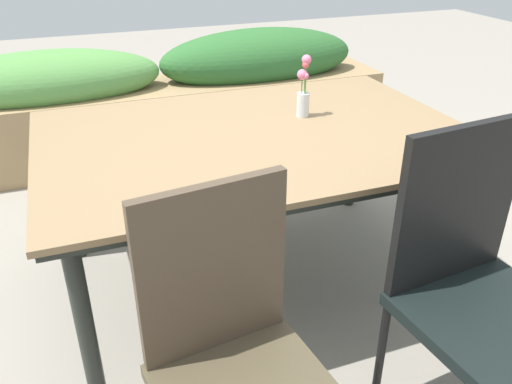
{
  "coord_description": "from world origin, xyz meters",
  "views": [
    {
      "loc": [
        -0.62,
        -1.8,
        1.49
      ],
      "look_at": [
        0.06,
        0.04,
        0.45
      ],
      "focal_mm": 36.89,
      "sensor_mm": 36.0,
      "label": 1
    }
  ],
  "objects_px": {
    "chair_near_right": "(478,279)",
    "chair_near_left": "(234,351)",
    "dining_table": "(256,146)",
    "flower_vase": "(304,91)",
    "planter_box": "(164,99)"
  },
  "relations": [
    {
      "from": "dining_table",
      "to": "chair_near_left",
      "type": "bearing_deg",
      "value": -113.51
    },
    {
      "from": "flower_vase",
      "to": "planter_box",
      "type": "distance_m",
      "value": 1.59
    },
    {
      "from": "chair_near_right",
      "to": "chair_near_left",
      "type": "xyz_separation_m",
      "value": [
        -0.76,
        -0.01,
        -0.02
      ]
    },
    {
      "from": "flower_vase",
      "to": "planter_box",
      "type": "bearing_deg",
      "value": 102.43
    },
    {
      "from": "chair_near_right",
      "to": "chair_near_left",
      "type": "distance_m",
      "value": 0.77
    },
    {
      "from": "dining_table",
      "to": "flower_vase",
      "type": "height_order",
      "value": "flower_vase"
    },
    {
      "from": "chair_near_left",
      "to": "planter_box",
      "type": "xyz_separation_m",
      "value": [
        0.32,
        2.5,
        -0.14
      ]
    },
    {
      "from": "dining_table",
      "to": "chair_near_left",
      "type": "distance_m",
      "value": 0.99
    },
    {
      "from": "dining_table",
      "to": "chair_near_left",
      "type": "relative_size",
      "value": 1.8
    },
    {
      "from": "planter_box",
      "to": "flower_vase",
      "type": "bearing_deg",
      "value": -77.57
    },
    {
      "from": "chair_near_left",
      "to": "flower_vase",
      "type": "height_order",
      "value": "flower_vase"
    },
    {
      "from": "planter_box",
      "to": "chair_near_left",
      "type": "bearing_deg",
      "value": -97.28
    },
    {
      "from": "chair_near_right",
      "to": "flower_vase",
      "type": "bearing_deg",
      "value": -89.05
    },
    {
      "from": "dining_table",
      "to": "flower_vase",
      "type": "relative_size",
      "value": 6.48
    },
    {
      "from": "dining_table",
      "to": "chair_near_right",
      "type": "bearing_deg",
      "value": -67.32
    }
  ]
}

